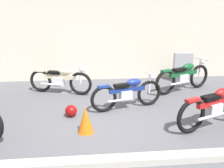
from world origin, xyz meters
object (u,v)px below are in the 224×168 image
Objects in this scene: stone_marker at (183,67)px; helmet at (71,111)px; motorcycle_red at (216,106)px; motorcycle_green at (184,76)px; motorcycle_blue at (128,93)px; traffic_cone at (86,120)px; motorcycle_cream at (61,80)px.

helmet is (-3.66, -2.62, -0.36)m from stone_marker.
motorcycle_red is 0.99× the size of motorcycle_green.
stone_marker is 0.51× the size of motorcycle_red.
traffic_cone is at bearing -146.87° from motorcycle_blue.
helmet is 1.47m from motorcycle_blue.
stone_marker is at bearing 35.57° from helmet.
helmet is 0.15× the size of motorcycle_blue.
stone_marker reaches higher than motorcycle_blue.
motorcycle_green is at bearing 17.30° from motorcycle_blue.
traffic_cone is at bearing -164.99° from motorcycle_green.
helmet is at bearing 112.51° from traffic_cone.
stone_marker reaches higher than motorcycle_green.
stone_marker is 3.46m from motorcycle_red.
traffic_cone is (-3.32, -3.45, -0.23)m from stone_marker.
motorcycle_cream is 3.70m from motorcycle_green.
stone_marker is 3.20m from motorcycle_blue.
motorcycle_green reaches higher than motorcycle_blue.
motorcycle_blue reaches higher than traffic_cone.
traffic_cone is 0.28× the size of motorcycle_green.
motorcycle_green is at bearing 16.56° from motorcycle_cream.
traffic_cone is at bearing -55.25° from motorcycle_cream.
motorcycle_green is at bearing -109.18° from stone_marker.
motorcycle_red is (1.70, -1.16, 0.04)m from motorcycle_blue.
motorcycle_green is (3.69, -0.13, 0.04)m from motorcycle_cream.
motorcycle_blue is at bearing -18.57° from motorcycle_cream.
motorcycle_blue is 1.00× the size of motorcycle_cream.
motorcycle_blue is at bearing -171.51° from motorcycle_green.
helmet is 0.14× the size of motorcycle_red.
motorcycle_red reaches higher than helmet.
traffic_cone is 2.75m from motorcycle_red.
motorcycle_red is at bearing -17.17° from motorcycle_cream.
traffic_cone is 3.82m from motorcycle_green.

